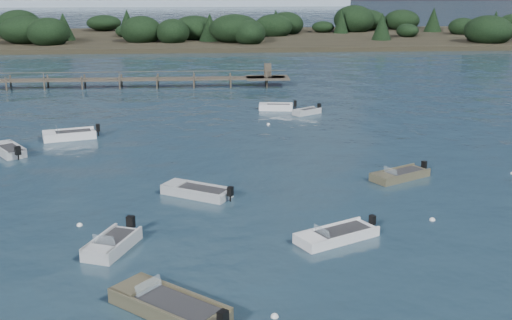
{
  "coord_description": "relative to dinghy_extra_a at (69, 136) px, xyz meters",
  "views": [
    {
      "loc": [
        -2.36,
        -27.03,
        13.2
      ],
      "look_at": [
        0.37,
        14.0,
        1.0
      ],
      "focal_mm": 45.0,
      "sensor_mm": 36.0,
      "label": 1
    }
  ],
  "objects": [
    {
      "name": "dinghy_extra_b",
      "position": [
        6.74,
        -22.25,
        0.01
      ],
      "size": [
        2.66,
        3.95,
        1.37
      ],
      "color": "#A0A5A7",
      "rests_on": "ground"
    },
    {
      "name": "dinghy_extra_a",
      "position": [
        0.0,
        0.0,
        0.0
      ],
      "size": [
        4.65,
        3.0,
        1.36
      ],
      "color": "silver",
      "rests_on": "ground"
    },
    {
      "name": "buoy_c",
      "position": [
        4.5,
        -18.98,
        -0.18
      ],
      "size": [
        0.32,
        0.32,
        0.32
      ],
      "primitive_type": "sphere",
      "color": "silver",
      "rests_on": "ground"
    },
    {
      "name": "buoy_e",
      "position": [
        16.64,
        3.72,
        -0.18
      ],
      "size": [
        0.32,
        0.32,
        0.32
      ],
      "primitive_type": "sphere",
      "color": "silver",
      "rests_on": "ground"
    },
    {
      "name": "buoy_b",
      "position": [
        23.72,
        -19.49,
        -0.18
      ],
      "size": [
        0.32,
        0.32,
        0.32
      ],
      "primitive_type": "sphere",
      "color": "silver",
      "rests_on": "ground"
    },
    {
      "name": "buoy_a",
      "position": [
        14.09,
        -29.12,
        -0.18
      ],
      "size": [
        0.32,
        0.32,
        0.32
      ],
      "primitive_type": "sphere",
      "color": "silver",
      "rests_on": "ground"
    },
    {
      "name": "far_headland",
      "position": [
        39.22,
        75.43,
        1.78
      ],
      "size": [
        190.0,
        40.0,
        5.8
      ],
      "color": "black",
      "rests_on": "ground"
    },
    {
      "name": "tender_far_white",
      "position": [
        17.92,
        9.98,
        -0.0
      ],
      "size": [
        3.75,
        1.71,
        1.26
      ],
      "color": "silver",
      "rests_on": "ground"
    },
    {
      "name": "dinghy_mid_white_b",
      "position": [
        24.0,
        -12.1,
        -0.04
      ],
      "size": [
        4.34,
        3.38,
        1.1
      ],
      "color": "brown",
      "rests_on": "ground"
    },
    {
      "name": "ground",
      "position": [
        14.22,
        35.43,
        -0.18
      ],
      "size": [
        400.0,
        400.0,
        0.0
      ],
      "primitive_type": "plane",
      "color": "#162834",
      "rests_on": "ground"
    },
    {
      "name": "jetty",
      "position": [
        -7.52,
        23.42,
        0.8
      ],
      "size": [
        64.5,
        3.2,
        3.4
      ],
      "color": "#494135",
      "rests_on": "ground"
    },
    {
      "name": "dinghy_mid_grey",
      "position": [
        10.69,
        -14.55,
        -0.02
      ],
      "size": [
        4.48,
        3.56,
        1.17
      ],
      "color": "#A0A5A7",
      "rests_on": "ground"
    },
    {
      "name": "tender_far_grey_b",
      "position": [
        20.68,
        7.87,
        -0.03
      ],
      "size": [
        2.98,
        2.46,
        1.07
      ],
      "color": "#A0A5A7",
      "rests_on": "ground"
    },
    {
      "name": "dinghy_near_olive",
      "position": [
        9.89,
        -28.45,
        -0.0
      ],
      "size": [
        5.13,
        4.76,
        1.35
      ],
      "color": "brown",
      "rests_on": "ground"
    },
    {
      "name": "tender_far_grey",
      "position": [
        -3.53,
        -4.39,
        0.0
      ],
      "size": [
        3.3,
        3.85,
        1.31
      ],
      "color": "#A0A5A7",
      "rests_on": "ground"
    },
    {
      "name": "dinghy_mid_white_a",
      "position": [
        17.96,
        -21.72,
        -0.04
      ],
      "size": [
        4.61,
        3.48,
        1.1
      ],
      "color": "silver",
      "rests_on": "ground"
    }
  ]
}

